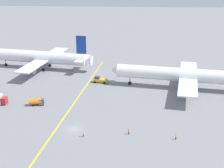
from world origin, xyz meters
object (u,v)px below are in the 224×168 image
(ground_crew_wing_walker_right, at_px, (129,131))
(pushback_tug, at_px, (100,80))
(traffic_cone_wingtip_starboard, at_px, (95,86))
(gse_fuel_bowser_stubby, at_px, (37,102))
(airliner_at_gate_left, at_px, (40,57))
(ground_crew_marshaller_foreground, at_px, (176,137))
(ground_crew_ramp_agent_by_cones, at_px, (83,134))
(airliner_being_pushed, at_px, (183,75))

(ground_crew_wing_walker_right, bearing_deg, pushback_tug, 106.64)
(ground_crew_wing_walker_right, relative_size, traffic_cone_wingtip_starboard, 2.75)
(ground_crew_wing_walker_right, height_order, traffic_cone_wingtip_starboard, ground_crew_wing_walker_right)
(gse_fuel_bowser_stubby, height_order, ground_crew_wing_walker_right, gse_fuel_bowser_stubby)
(airliner_at_gate_left, distance_m, traffic_cone_wingtip_starboard, 35.15)
(ground_crew_marshaller_foreground, bearing_deg, ground_crew_ramp_agent_by_cones, -178.97)
(airliner_being_pushed, relative_size, ground_crew_wing_walker_right, 32.94)
(airliner_at_gate_left, xyz_separation_m, ground_crew_marshaller_foreground, (53.50, -60.50, -4.53))
(traffic_cone_wingtip_starboard, bearing_deg, airliner_being_pushed, 0.50)
(airliner_being_pushed, relative_size, ground_crew_marshaller_foreground, 34.93)
(ground_crew_marshaller_foreground, bearing_deg, gse_fuel_bowser_stubby, 155.60)
(traffic_cone_wingtip_starboard, bearing_deg, gse_fuel_bowser_stubby, -132.13)
(airliner_at_gate_left, distance_m, ground_crew_marshaller_foreground, 80.89)
(gse_fuel_bowser_stubby, xyz_separation_m, ground_crew_wing_walker_right, (30.95, -17.81, -0.48))
(airliner_at_gate_left, bearing_deg, gse_fuel_bowser_stubby, -76.26)
(airliner_being_pushed, xyz_separation_m, pushback_tug, (-31.76, 4.79, -4.27))
(ground_crew_ramp_agent_by_cones, bearing_deg, pushback_tug, 90.36)
(ground_crew_wing_walker_right, bearing_deg, airliner_being_pushed, 62.53)
(airliner_being_pushed, bearing_deg, traffic_cone_wingtip_starboard, -179.50)
(airliner_at_gate_left, xyz_separation_m, airliner_being_pushed, (60.17, -21.51, 0.09))
(gse_fuel_bowser_stubby, bearing_deg, airliner_at_gate_left, 103.74)
(airliner_at_gate_left, bearing_deg, traffic_cone_wingtip_starboard, -38.80)
(gse_fuel_bowser_stubby, bearing_deg, airliner_being_pushed, 20.97)
(airliner_being_pushed, height_order, ground_crew_wing_walker_right, airliner_being_pushed)
(airliner_at_gate_left, xyz_separation_m, traffic_cone_wingtip_starboard, (27.11, -21.80, -5.06))
(airliner_at_gate_left, relative_size, ground_crew_ramp_agent_by_cones, 27.96)
(gse_fuel_bowser_stubby, bearing_deg, traffic_cone_wingtip_starboard, 47.87)
(gse_fuel_bowser_stubby, xyz_separation_m, ground_crew_ramp_agent_by_cones, (18.73, -20.19, -0.42))
(pushback_tug, distance_m, ground_crew_marshaller_foreground, 50.46)
(ground_crew_wing_walker_right, xyz_separation_m, traffic_cone_wingtip_starboard, (-13.80, 36.76, -0.58))
(ground_crew_marshaller_foreground, xyz_separation_m, ground_crew_wing_walker_right, (-12.59, 1.94, 0.06))
(ground_crew_marshaller_foreground, distance_m, ground_crew_wing_walker_right, 12.74)
(airliner_at_gate_left, xyz_separation_m, gse_fuel_bowser_stubby, (9.96, -40.75, -4.00))
(gse_fuel_bowser_stubby, distance_m, ground_crew_marshaller_foreground, 47.81)
(airliner_being_pushed, xyz_separation_m, traffic_cone_wingtip_starboard, (-33.07, -0.29, -5.15))
(ground_crew_marshaller_foreground, relative_size, ground_crew_wing_walker_right, 0.94)
(airliner_being_pushed, distance_m, ground_crew_wing_walker_right, 42.01)
(gse_fuel_bowser_stubby, bearing_deg, pushback_tug, 52.49)
(ground_crew_marshaller_foreground, bearing_deg, airliner_at_gate_left, 131.49)
(pushback_tug, bearing_deg, ground_crew_marshaller_foreground, -60.18)
(gse_fuel_bowser_stubby, distance_m, traffic_cone_wingtip_starboard, 25.58)
(ground_crew_wing_walker_right, distance_m, traffic_cone_wingtip_starboard, 39.27)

